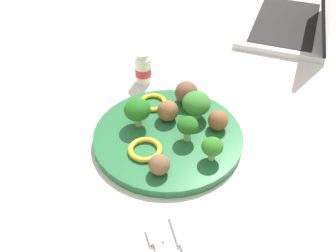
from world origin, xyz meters
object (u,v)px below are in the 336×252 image
broccoli_floret_back_right (137,110)px  meatball_back_right (186,93)px  plate (168,137)px  broccoli_floret_far_rim (196,104)px  meatball_near_rim (168,111)px  laptop (297,15)px  yogurt_bottle (143,70)px  meatball_mid_left (159,165)px  pepper_ring_far_rim (153,102)px  broccoli_floret_front_right (212,147)px  pepper_ring_center (145,150)px  meatball_mid_right (218,120)px  broccoli_floret_front_left (188,126)px  knife (187,250)px

broccoli_floret_back_right → meatball_back_right: size_ratio=1.23×
plate → broccoli_floret_far_rim: (0.04, -0.06, 0.04)m
meatball_near_rim → laptop: (0.33, -0.41, 0.00)m
broccoli_floret_back_right → yogurt_bottle: (0.16, -0.03, -0.02)m
meatball_mid_left → laptop: 0.64m
pepper_ring_far_rim → meatball_back_right: bearing=-93.6°
meatball_back_right → pepper_ring_far_rim: bearing=86.4°
broccoli_floret_front_right → broccoli_floret_far_rim: (0.12, 0.00, 0.00)m
meatball_near_rim → pepper_ring_center: bearing=145.8°
plate → meatball_near_rim: bearing=-9.5°
meatball_mid_right → meatball_near_rim: size_ratio=0.93×
meatball_near_rim → yogurt_bottle: (0.16, 0.03, -0.00)m
broccoli_floret_front_left → meatball_near_rim: broccoli_floret_front_left is taller
pepper_ring_far_rim → yogurt_bottle: yogurt_bottle is taller
broccoli_floret_back_right → broccoli_floret_front_left: (-0.06, -0.08, -0.00)m
broccoli_floret_front_right → broccoli_floret_far_rim: bearing=0.5°
meatball_near_rim → pepper_ring_center: 0.10m
plate → knife: bearing=176.3°
plate → broccoli_floret_back_right: 0.08m
broccoli_floret_front_right → pepper_ring_center: bearing=71.0°
pepper_ring_far_rim → laptop: laptop is taller
broccoli_floret_front_left → pepper_ring_center: size_ratio=0.81×
meatball_back_right → knife: 0.34m
broccoli_floret_front_right → broccoli_floret_front_left: 0.06m
pepper_ring_center → meatball_mid_left: bearing=-162.3°
broccoli_floret_back_right → broccoli_floret_front_left: size_ratio=1.17×
yogurt_bottle → broccoli_floret_far_rim: bearing=-152.6°
meatball_mid_left → meatball_mid_right: (0.09, -0.13, 0.00)m
yogurt_bottle → plate: bearing=-174.2°
meatball_mid_left → meatball_back_right: meatball_back_right is taller
meatball_near_rim → knife: 0.29m
broccoli_floret_back_right → meatball_back_right: broccoli_floret_back_right is taller
meatball_back_right → pepper_ring_center: bearing=141.7°
plate → meatball_back_right: bearing=-30.6°
plate → broccoli_floret_back_right: bearing=55.4°
meatball_back_right → laptop: (0.28, -0.36, -0.00)m
broccoli_floret_back_right → broccoli_floret_far_rim: (0.00, -0.11, -0.00)m
meatball_near_rim → knife: (-0.28, 0.02, -0.03)m
meatball_near_rim → broccoli_floret_front_right: bearing=-154.9°
broccoli_floret_front_left → yogurt_bottle: yogurt_bottle is taller
broccoli_floret_front_left → meatball_back_right: (0.11, -0.02, -0.01)m
meatball_mid_right → pepper_ring_far_rim: bearing=49.6°
meatball_mid_left → meatball_near_rim: (0.13, -0.04, 0.00)m
knife → pepper_ring_center: bearing=9.1°
broccoli_floret_front_right → knife: bearing=154.5°
meatball_mid_left → yogurt_bottle: size_ratio=0.51×
broccoli_floret_front_right → meatball_mid_left: (-0.02, 0.09, -0.01)m
plate → broccoli_floret_front_right: (-0.08, -0.06, 0.04)m
meatball_mid_right → meatball_near_rim: 0.10m
broccoli_floret_far_rim → laptop: size_ratio=0.14×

